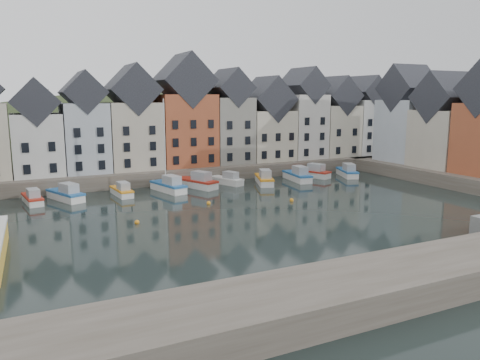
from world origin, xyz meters
TOP-DOWN VIEW (x-y plane):
  - ground at (0.00, 0.00)m, footprint 260.00×260.00m
  - far_quay at (0.00, 30.00)m, footprint 90.00×16.00m
  - right_quay at (37.00, 3.00)m, footprint 14.00×54.00m
  - near_wall at (-10.00, -22.00)m, footprint 50.00×6.00m
  - hillside at (0.02, 56.00)m, footprint 153.60×70.40m
  - far_terrace at (3.21, 28.00)m, footprint 72.37×8.16m
  - right_terrace at (36.00, 8.07)m, footprint 8.30×24.25m
  - mooring_buoys at (-4.00, 5.33)m, footprint 20.50×5.50m
  - boat_a at (-23.29, 17.77)m, footprint 2.47×5.75m
  - boat_b at (-19.38, 17.95)m, footprint 4.31×6.80m
  - boat_c at (-12.43, 17.69)m, footprint 2.17×5.64m
  - boat_d at (-6.02, 17.57)m, footprint 3.61×7.05m
  - boat_e at (-1.47, 18.53)m, footprint 4.72×7.29m
  - boat_f at (3.54, 19.08)m, footprint 3.65×5.96m
  - boat_g at (8.60, 16.84)m, footprint 4.18×6.88m
  - boat_h at (14.66, 17.09)m, footprint 3.00×7.08m
  - boat_i at (18.57, 18.84)m, footprint 4.38×6.82m
  - boat_j at (24.20, 16.89)m, footprint 4.15×6.68m

SIDE VIEW (x-z plane):
  - hillside at x=0.02m, z-range -49.96..14.04m
  - ground at x=0.00m, z-range 0.00..0.00m
  - mooring_buoys at x=-4.00m, z-range -0.10..0.40m
  - boat_c at x=-12.43m, z-range -0.43..1.69m
  - boat_a at x=-23.29m, z-range -0.43..1.71m
  - boat_f at x=3.54m, z-range -0.44..1.75m
  - boat_j at x=24.20m, z-range -0.50..1.96m
  - boat_b at x=-19.38m, z-range -0.51..2.00m
  - boat_i at x=18.57m, z-range -0.51..2.00m
  - boat_g at x=8.60m, z-range -0.51..2.02m
  - boat_h at x=14.66m, z-range -0.53..2.10m
  - boat_e at x=-1.47m, z-range -0.54..2.14m
  - boat_d at x=-6.02m, z-range -5.61..7.29m
  - far_quay at x=0.00m, z-range 0.00..2.00m
  - right_quay at x=37.00m, z-range 0.00..2.00m
  - near_wall at x=-10.00m, z-range 0.00..2.00m
  - far_terrace at x=3.21m, z-range -0.01..17.76m
  - right_terrace at x=36.00m, z-range 0.73..17.10m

